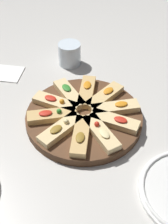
{
  "coord_description": "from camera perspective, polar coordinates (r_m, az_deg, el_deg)",
  "views": [
    {
      "loc": [
        -0.06,
        0.64,
        0.64
      ],
      "look_at": [
        0.0,
        0.0,
        0.03
      ],
      "focal_mm": 50.0,
      "sensor_mm": 36.0,
      "label": 1
    }
  ],
  "objects": [
    {
      "name": "ground_plane",
      "position": [
        0.91,
        -0.0,
        -1.58
      ],
      "size": [
        3.0,
        3.0,
        0.0
      ],
      "primitive_type": "plane",
      "color": "beige"
    },
    {
      "name": "serving_board",
      "position": [
        0.9,
        -0.0,
        -1.02
      ],
      "size": [
        0.34,
        0.34,
        0.02
      ],
      "primitive_type": "cylinder",
      "color": "#51331E",
      "rests_on": "ground_plane"
    },
    {
      "name": "focaccia_slice_0",
      "position": [
        0.95,
        0.76,
        3.79
      ],
      "size": [
        0.05,
        0.14,
        0.03
      ],
      "color": "tan",
      "rests_on": "serving_board"
    },
    {
      "name": "focaccia_slice_1",
      "position": [
        0.94,
        -2.75,
        3.36
      ],
      "size": [
        0.11,
        0.14,
        0.03
      ],
      "color": "#E5C689",
      "rests_on": "serving_board"
    },
    {
      "name": "focaccia_slice_2",
      "position": [
        0.92,
        -5.19,
        1.71
      ],
      "size": [
        0.14,
        0.09,
        0.03
      ],
      "color": "#E5C689",
      "rests_on": "serving_board"
    },
    {
      "name": "focaccia_slice_3",
      "position": [
        0.88,
        -5.9,
        -0.62
      ],
      "size": [
        0.14,
        0.07,
        0.03
      ],
      "color": "tan",
      "rests_on": "serving_board"
    },
    {
      "name": "focaccia_slice_4",
      "position": [
        0.84,
        -4.27,
        -3.09
      ],
      "size": [
        0.12,
        0.13,
        0.03
      ],
      "color": "#E5C689",
      "rests_on": "serving_board"
    },
    {
      "name": "focaccia_slice_5",
      "position": [
        0.82,
        -0.73,
        -4.35
      ],
      "size": [
        0.04,
        0.14,
        0.03
      ],
      "color": "tan",
      "rests_on": "serving_board"
    },
    {
      "name": "focaccia_slice_6",
      "position": [
        0.83,
        3.09,
        -3.74
      ],
      "size": [
        0.11,
        0.14,
        0.03
      ],
      "color": "#E5C689",
      "rests_on": "serving_board"
    },
    {
      "name": "focaccia_slice_7",
      "position": [
        0.86,
        5.61,
        -1.65
      ],
      "size": [
        0.14,
        0.08,
        0.03
      ],
      "color": "#E5C689",
      "rests_on": "serving_board"
    },
    {
      "name": "focaccia_slice_8",
      "position": [
        0.9,
        5.76,
        0.77
      ],
      "size": [
        0.14,
        0.08,
        0.03
      ],
      "color": "#E5C689",
      "rests_on": "serving_board"
    },
    {
      "name": "focaccia_slice_9",
      "position": [
        0.94,
        3.8,
        2.88
      ],
      "size": [
        0.12,
        0.13,
        0.03
      ],
      "color": "#DBB775",
      "rests_on": "serving_board"
    },
    {
      "name": "water_glass",
      "position": [
        1.11,
        -2.66,
        10.54
      ],
      "size": [
        0.08,
        0.08,
        0.08
      ],
      "primitive_type": "cylinder",
      "color": "silver",
      "rests_on": "ground_plane"
    },
    {
      "name": "napkin_stack",
      "position": [
        1.11,
        -14.04,
        6.95
      ],
      "size": [
        0.11,
        0.1,
        0.01
      ],
      "primitive_type": "cube",
      "rotation": [
        0.0,
        0.0,
        -0.07
      ],
      "color": "white",
      "rests_on": "ground_plane"
    }
  ]
}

